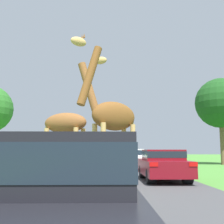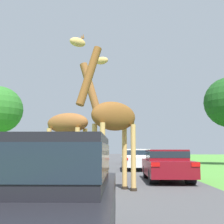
{
  "view_description": "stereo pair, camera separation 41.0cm",
  "coord_description": "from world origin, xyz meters",
  "px_view_note": "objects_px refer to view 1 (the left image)",
  "views": [
    {
      "loc": [
        -0.1,
        0.27,
        1.39
      ],
      "look_at": [
        0.11,
        9.84,
        2.67
      ],
      "focal_mm": 45.0,
      "sensor_mm": 36.0,
      "label": 1
    },
    {
      "loc": [
        0.31,
        0.27,
        1.39
      ],
      "look_at": [
        0.11,
        9.84,
        2.67
      ],
      "focal_mm": 45.0,
      "sensor_mm": 36.0,
      "label": 2
    }
  ],
  "objects_px": {
    "giraffe_companion": "(69,124)",
    "tree_centre_back": "(220,103)",
    "car_lead_maroon": "(53,200)",
    "car_queue_left": "(130,159)",
    "car_queue_right": "(73,160)",
    "giraffe_near_road": "(111,118)",
    "car_verge_right": "(76,159)",
    "car_far_ahead": "(125,157)",
    "car_rear_follower": "(163,164)"
  },
  "relations": [
    {
      "from": "car_queue_left",
      "to": "car_rear_follower",
      "type": "bearing_deg",
      "value": -82.23
    },
    {
      "from": "car_lead_maroon",
      "to": "car_rear_follower",
      "type": "xyz_separation_m",
      "value": [
        3.19,
        9.42,
        -0.07
      ]
    },
    {
      "from": "car_rear_follower",
      "to": "tree_centre_back",
      "type": "distance_m",
      "value": 16.24
    },
    {
      "from": "car_far_ahead",
      "to": "giraffe_companion",
      "type": "bearing_deg",
      "value": -101.62
    },
    {
      "from": "tree_centre_back",
      "to": "car_queue_left",
      "type": "bearing_deg",
      "value": -145.33
    },
    {
      "from": "car_queue_right",
      "to": "car_queue_left",
      "type": "height_order",
      "value": "car_queue_right"
    },
    {
      "from": "car_queue_right",
      "to": "tree_centre_back",
      "type": "bearing_deg",
      "value": 38.83
    },
    {
      "from": "giraffe_companion",
      "to": "car_lead_maroon",
      "type": "bearing_deg",
      "value": 27.93
    },
    {
      "from": "car_far_ahead",
      "to": "car_queue_left",
      "type": "bearing_deg",
      "value": -91.81
    },
    {
      "from": "giraffe_companion",
      "to": "car_far_ahead",
      "type": "distance_m",
      "value": 17.06
    },
    {
      "from": "giraffe_companion",
      "to": "car_far_ahead",
      "type": "bearing_deg",
      "value": -170.1
    },
    {
      "from": "car_queue_right",
      "to": "car_queue_left",
      "type": "xyz_separation_m",
      "value": [
        3.49,
        3.85,
        -0.04
      ]
    },
    {
      "from": "giraffe_companion",
      "to": "car_rear_follower",
      "type": "relative_size",
      "value": 1.3
    },
    {
      "from": "car_queue_right",
      "to": "car_rear_follower",
      "type": "height_order",
      "value": "car_queue_right"
    },
    {
      "from": "car_queue_right",
      "to": "car_far_ahead",
      "type": "height_order",
      "value": "car_queue_right"
    },
    {
      "from": "giraffe_near_road",
      "to": "car_rear_follower",
      "type": "height_order",
      "value": "giraffe_near_road"
    },
    {
      "from": "giraffe_companion",
      "to": "car_rear_follower",
      "type": "distance_m",
      "value": 4.65
    },
    {
      "from": "giraffe_near_road",
      "to": "car_queue_left",
      "type": "xyz_separation_m",
      "value": [
        1.49,
        10.05,
        -1.69
      ]
    },
    {
      "from": "car_lead_maroon",
      "to": "car_queue_left",
      "type": "relative_size",
      "value": 1.03
    },
    {
      "from": "giraffe_near_road",
      "to": "car_lead_maroon",
      "type": "xyz_separation_m",
      "value": [
        -0.78,
        -6.13,
        -1.63
      ]
    },
    {
      "from": "giraffe_near_road",
      "to": "car_verge_right",
      "type": "height_order",
      "value": "giraffe_near_road"
    },
    {
      "from": "giraffe_companion",
      "to": "car_queue_right",
      "type": "bearing_deg",
      "value": -154.11
    },
    {
      "from": "car_queue_right",
      "to": "car_far_ahead",
      "type": "xyz_separation_m",
      "value": [
        3.76,
        12.2,
        -0.11
      ]
    },
    {
      "from": "car_far_ahead",
      "to": "car_verge_right",
      "type": "bearing_deg",
      "value": -130.42
    },
    {
      "from": "giraffe_near_road",
      "to": "car_far_ahead",
      "type": "xyz_separation_m",
      "value": [
        1.75,
        18.4,
        -1.75
      ]
    },
    {
      "from": "car_lead_maroon",
      "to": "car_queue_left",
      "type": "distance_m",
      "value": 16.34
    },
    {
      "from": "car_lead_maroon",
      "to": "tree_centre_back",
      "type": "bearing_deg",
      "value": 63.11
    },
    {
      "from": "car_lead_maroon",
      "to": "car_verge_right",
      "type": "xyz_separation_m",
      "value": [
        -1.8,
        19.45,
        -0.14
      ]
    },
    {
      "from": "car_queue_right",
      "to": "tree_centre_back",
      "type": "distance_m",
      "value": 16.96
    },
    {
      "from": "car_far_ahead",
      "to": "car_rear_follower",
      "type": "height_order",
      "value": "car_rear_follower"
    },
    {
      "from": "car_queue_left",
      "to": "car_verge_right",
      "type": "relative_size",
      "value": 0.95
    },
    {
      "from": "car_far_ahead",
      "to": "car_rear_follower",
      "type": "distance_m",
      "value": 15.13
    },
    {
      "from": "car_verge_right",
      "to": "tree_centre_back",
      "type": "relative_size",
      "value": 0.54
    },
    {
      "from": "car_lead_maroon",
      "to": "tree_centre_back",
      "type": "height_order",
      "value": "tree_centre_back"
    },
    {
      "from": "giraffe_near_road",
      "to": "tree_centre_back",
      "type": "relative_size",
      "value": 0.64
    },
    {
      "from": "car_queue_left",
      "to": "car_far_ahead",
      "type": "distance_m",
      "value": 8.35
    },
    {
      "from": "car_queue_left",
      "to": "car_far_ahead",
      "type": "xyz_separation_m",
      "value": [
        0.26,
        8.35,
        -0.07
      ]
    },
    {
      "from": "car_lead_maroon",
      "to": "car_far_ahead",
      "type": "relative_size",
      "value": 0.89
    },
    {
      "from": "car_verge_right",
      "to": "tree_centre_back",
      "type": "xyz_separation_m",
      "value": [
        13.21,
        3.06,
        5.04
      ]
    },
    {
      "from": "giraffe_companion",
      "to": "car_rear_follower",
      "type": "bearing_deg",
      "value": 131.86
    },
    {
      "from": "giraffe_near_road",
      "to": "giraffe_companion",
      "type": "distance_m",
      "value": 2.43
    },
    {
      "from": "car_lead_maroon",
      "to": "car_far_ahead",
      "type": "distance_m",
      "value": 24.66
    },
    {
      "from": "car_lead_maroon",
      "to": "car_queue_left",
      "type": "bearing_deg",
      "value": 82.03
    },
    {
      "from": "giraffe_companion",
      "to": "car_lead_maroon",
      "type": "height_order",
      "value": "giraffe_companion"
    },
    {
      "from": "car_rear_follower",
      "to": "tree_centre_back",
      "type": "bearing_deg",
      "value": 57.85
    },
    {
      "from": "car_queue_right",
      "to": "car_queue_left",
      "type": "bearing_deg",
      "value": 47.77
    },
    {
      "from": "giraffe_companion",
      "to": "tree_centre_back",
      "type": "xyz_separation_m",
      "value": [
        12.3,
        14.6,
        3.32
      ]
    },
    {
      "from": "car_lead_maroon",
      "to": "car_queue_right",
      "type": "distance_m",
      "value": 12.39
    },
    {
      "from": "car_lead_maroon",
      "to": "car_rear_follower",
      "type": "height_order",
      "value": "car_lead_maroon"
    },
    {
      "from": "giraffe_near_road",
      "to": "car_queue_right",
      "type": "distance_m",
      "value": 6.72
    }
  ]
}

